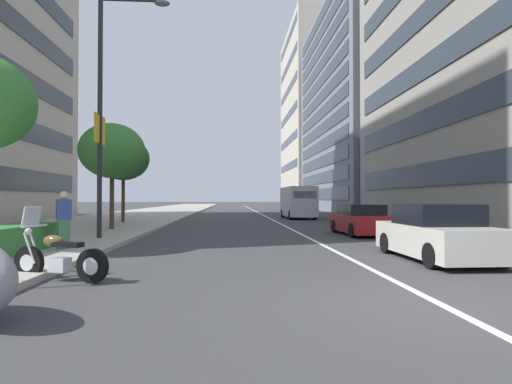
{
  "coord_description": "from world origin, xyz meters",
  "views": [
    {
      "loc": [
        -6.04,
        3.29,
        1.66
      ],
      "look_at": [
        13.12,
        2.08,
        1.97
      ],
      "focal_mm": 28.46,
      "sensor_mm": 36.0,
      "label": 1
    }
  ],
  "objects_px": {
    "motorcycle_second_in_row": "(58,258)",
    "street_lamp_with_banners": "(110,97)",
    "car_following_behind": "(437,234)",
    "pedestrian_on_plaza": "(64,220)",
    "street_tree_by_lamp_post": "(112,151)",
    "car_approaching_light": "(360,220)",
    "street_tree_far_plaza": "(123,159)",
    "delivery_van_ahead": "(298,202)"
  },
  "relations": [
    {
      "from": "street_tree_by_lamp_post",
      "to": "pedestrian_on_plaza",
      "type": "height_order",
      "value": "street_tree_by_lamp_post"
    },
    {
      "from": "delivery_van_ahead",
      "to": "street_tree_by_lamp_post",
      "type": "xyz_separation_m",
      "value": [
        -12.82,
        11.52,
        2.64
      ]
    },
    {
      "from": "motorcycle_second_in_row",
      "to": "delivery_van_ahead",
      "type": "height_order",
      "value": "delivery_van_ahead"
    },
    {
      "from": "street_tree_by_lamp_post",
      "to": "street_tree_far_plaza",
      "type": "height_order",
      "value": "street_tree_far_plaza"
    },
    {
      "from": "street_lamp_with_banners",
      "to": "pedestrian_on_plaza",
      "type": "distance_m",
      "value": 5.76
    },
    {
      "from": "car_approaching_light",
      "to": "pedestrian_on_plaza",
      "type": "distance_m",
      "value": 12.39
    },
    {
      "from": "motorcycle_second_in_row",
      "to": "delivery_van_ahead",
      "type": "relative_size",
      "value": 0.37
    },
    {
      "from": "car_approaching_light",
      "to": "street_lamp_with_banners",
      "type": "distance_m",
      "value": 11.94
    },
    {
      "from": "street_lamp_with_banners",
      "to": "pedestrian_on_plaza",
      "type": "bearing_deg",
      "value": 175.06
    },
    {
      "from": "car_approaching_light",
      "to": "street_tree_far_plaza",
      "type": "bearing_deg",
      "value": 55.74
    },
    {
      "from": "street_lamp_with_banners",
      "to": "street_tree_far_plaza",
      "type": "distance_m",
      "value": 11.27
    },
    {
      "from": "street_tree_far_plaza",
      "to": "car_following_behind",
      "type": "bearing_deg",
      "value": -142.17
    },
    {
      "from": "street_lamp_with_banners",
      "to": "street_tree_by_lamp_post",
      "type": "bearing_deg",
      "value": 14.83
    },
    {
      "from": "motorcycle_second_in_row",
      "to": "pedestrian_on_plaza",
      "type": "height_order",
      "value": "pedestrian_on_plaza"
    },
    {
      "from": "car_approaching_light",
      "to": "delivery_van_ahead",
      "type": "height_order",
      "value": "delivery_van_ahead"
    },
    {
      "from": "car_approaching_light",
      "to": "street_tree_far_plaza",
      "type": "relative_size",
      "value": 0.78
    },
    {
      "from": "delivery_van_ahead",
      "to": "street_tree_by_lamp_post",
      "type": "relative_size",
      "value": 1.1
    },
    {
      "from": "street_lamp_with_banners",
      "to": "delivery_van_ahead",
      "type": "bearing_deg",
      "value": -30.33
    },
    {
      "from": "street_lamp_with_banners",
      "to": "street_tree_by_lamp_post",
      "type": "xyz_separation_m",
      "value": [
        4.72,
        1.25,
        -1.56
      ]
    },
    {
      "from": "car_following_behind",
      "to": "street_tree_by_lamp_post",
      "type": "height_order",
      "value": "street_tree_by_lamp_post"
    },
    {
      "from": "delivery_van_ahead",
      "to": "street_tree_far_plaza",
      "type": "distance_m",
      "value": 14.49
    },
    {
      "from": "car_following_behind",
      "to": "street_lamp_with_banners",
      "type": "distance_m",
      "value": 12.52
    },
    {
      "from": "car_following_behind",
      "to": "street_lamp_with_banners",
      "type": "relative_size",
      "value": 0.45
    },
    {
      "from": "car_following_behind",
      "to": "car_approaching_light",
      "type": "distance_m",
      "value": 7.61
    },
    {
      "from": "car_following_behind",
      "to": "delivery_van_ahead",
      "type": "bearing_deg",
      "value": -0.15
    },
    {
      "from": "street_tree_far_plaza",
      "to": "street_tree_by_lamp_post",
      "type": "bearing_deg",
      "value": -170.3
    },
    {
      "from": "street_tree_by_lamp_post",
      "to": "car_approaching_light",
      "type": "bearing_deg",
      "value": -101.23
    },
    {
      "from": "pedestrian_on_plaza",
      "to": "car_following_behind",
      "type": "bearing_deg",
      "value": -129.83
    },
    {
      "from": "street_tree_by_lamp_post",
      "to": "street_tree_far_plaza",
      "type": "bearing_deg",
      "value": 9.7
    },
    {
      "from": "street_tree_far_plaza",
      "to": "pedestrian_on_plaza",
      "type": "xyz_separation_m",
      "value": [
        -14.43,
        -2.01,
        -3.23
      ]
    },
    {
      "from": "motorcycle_second_in_row",
      "to": "street_tree_far_plaza",
      "type": "relative_size",
      "value": 0.39
    },
    {
      "from": "motorcycle_second_in_row",
      "to": "street_lamp_with_banners",
      "type": "xyz_separation_m",
      "value": [
        7.48,
        1.2,
        5.15
      ]
    },
    {
      "from": "street_tree_far_plaza",
      "to": "pedestrian_on_plaza",
      "type": "relative_size",
      "value": 3.21
    },
    {
      "from": "street_lamp_with_banners",
      "to": "pedestrian_on_plaza",
      "type": "height_order",
      "value": "street_lamp_with_banners"
    },
    {
      "from": "motorcycle_second_in_row",
      "to": "street_lamp_with_banners",
      "type": "distance_m",
      "value": 9.16
    },
    {
      "from": "motorcycle_second_in_row",
      "to": "street_tree_by_lamp_post",
      "type": "relative_size",
      "value": 0.41
    },
    {
      "from": "motorcycle_second_in_row",
      "to": "street_lamp_with_banners",
      "type": "bearing_deg",
      "value": -61.2
    },
    {
      "from": "car_following_behind",
      "to": "street_tree_far_plaza",
      "type": "relative_size",
      "value": 0.75
    },
    {
      "from": "motorcycle_second_in_row",
      "to": "street_tree_far_plaza",
      "type": "distance_m",
      "value": 19.14
    },
    {
      "from": "car_approaching_light",
      "to": "delivery_van_ahead",
      "type": "xyz_separation_m",
      "value": [
        15.18,
        0.35,
        0.74
      ]
    },
    {
      "from": "car_following_behind",
      "to": "street_tree_far_plaza",
      "type": "xyz_separation_m",
      "value": [
        16.19,
        12.57,
        3.57
      ]
    },
    {
      "from": "motorcycle_second_in_row",
      "to": "pedestrian_on_plaza",
      "type": "relative_size",
      "value": 1.24
    }
  ]
}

